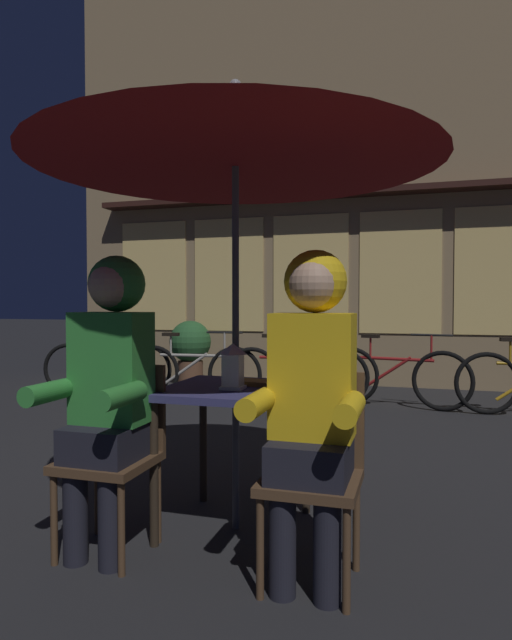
% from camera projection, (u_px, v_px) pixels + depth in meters
% --- Properties ---
extents(ground_plane, '(60.00, 60.00, 0.00)m').
position_uv_depth(ground_plane, '(236.00, 528.00, 2.81)').
color(ground_plane, '#232326').
extents(cafe_table, '(0.72, 0.72, 0.74)m').
position_uv_depth(cafe_table, '(236.00, 406.00, 2.79)').
color(cafe_table, navy).
rests_on(cafe_table, ground_plane).
extents(patio_umbrella, '(2.10, 2.10, 2.31)m').
position_uv_depth(patio_umbrella, '(235.00, 129.00, 2.74)').
color(patio_umbrella, '#4C4C51').
rests_on(patio_umbrella, ground_plane).
extents(lantern, '(0.11, 0.11, 0.23)m').
position_uv_depth(lantern, '(233.00, 365.00, 2.70)').
color(lantern, white).
rests_on(lantern, cafe_table).
extents(chair_left, '(0.40, 0.40, 0.87)m').
position_uv_depth(chair_left, '(116.00, 446.00, 2.58)').
color(chair_left, '#513823').
rests_on(chair_left, ground_plane).
extents(chair_right, '(0.40, 0.40, 0.87)m').
position_uv_depth(chair_right, '(314.00, 463.00, 2.30)').
color(chair_right, '#513823').
rests_on(chair_right, ground_plane).
extents(person_left_hooded, '(0.45, 0.56, 1.40)m').
position_uv_depth(person_left_hooded, '(109.00, 373.00, 2.51)').
color(person_left_hooded, black).
rests_on(person_left_hooded, ground_plane).
extents(person_right_hooded, '(0.45, 0.56, 1.40)m').
position_uv_depth(person_right_hooded, '(312.00, 382.00, 2.23)').
color(person_right_hooded, black).
rests_on(person_right_hooded, ground_plane).
extents(shopfront_building, '(10.00, 0.93, 6.20)m').
position_uv_depth(shopfront_building, '(401.00, 169.00, 7.68)').
color(shopfront_building, '#937A56').
rests_on(shopfront_building, ground_plane).
extents(bicycle_nearest, '(1.66, 0.37, 0.84)m').
position_uv_depth(bicycle_nearest, '(107.00, 368.00, 6.82)').
color(bicycle_nearest, black).
rests_on(bicycle_nearest, ground_plane).
extents(bicycle_second, '(1.68, 0.20, 0.84)m').
position_uv_depth(bicycle_second, '(193.00, 372.00, 6.46)').
color(bicycle_second, black).
rests_on(bicycle_second, ground_plane).
extents(bicycle_third, '(1.68, 0.23, 0.84)m').
position_uv_depth(bicycle_third, '(295.00, 375.00, 6.19)').
color(bicycle_third, black).
rests_on(bicycle_third, ground_plane).
extents(bicycle_fourth, '(1.66, 0.36, 0.84)m').
position_uv_depth(bicycle_fourth, '(395.00, 376.00, 6.05)').
color(bicycle_fourth, black).
rests_on(bicycle_fourth, ground_plane).
extents(book, '(0.21, 0.16, 0.02)m').
position_uv_depth(book, '(254.00, 382.00, 2.85)').
color(book, olive).
rests_on(book, cafe_table).
extents(potted_plant, '(0.60, 0.60, 0.92)m').
position_uv_depth(potted_plant, '(190.00, 347.00, 7.74)').
color(potted_plant, brown).
rests_on(potted_plant, ground_plane).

